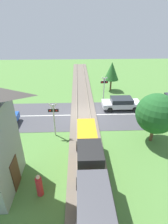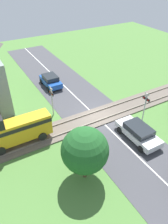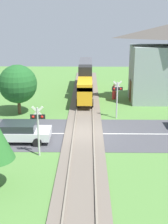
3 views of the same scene
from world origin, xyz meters
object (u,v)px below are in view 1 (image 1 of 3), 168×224
pedestrian_by_station (39,186)px  car_near_crossing (121,103)px  train (92,197)px  crossing_signal_east_approach (54,115)px  crossing_signal_west_approach (104,86)px

pedestrian_by_station → car_near_crossing: bearing=-123.5°
train → crossing_signal_east_approach: bearing=-70.9°
pedestrian_by_station → train: bearing=150.4°
car_near_crossing → crossing_signal_west_approach: (1.77, -2.20, 1.33)m
crossing_signal_west_approach → train: bearing=79.9°
train → car_near_crossing: train is taller
train → pedestrian_by_station: bearing=-29.6°
crossing_signal_east_approach → pedestrian_by_station: crossing_signal_east_approach is taller
crossing_signal_west_approach → crossing_signal_east_approach: same height
train → pedestrian_by_station: 3.59m
car_near_crossing → crossing_signal_east_approach: bearing=35.3°
train → crossing_signal_east_approach: size_ratio=3.86×
crossing_signal_east_approach → crossing_signal_west_approach: bearing=-126.5°
crossing_signal_west_approach → pedestrian_by_station: bearing=67.1°
crossing_signal_west_approach → pedestrian_by_station: (5.66, 13.40, -1.33)m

